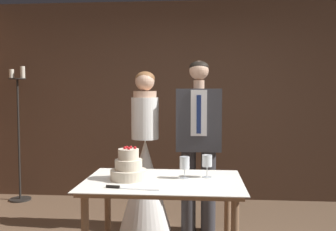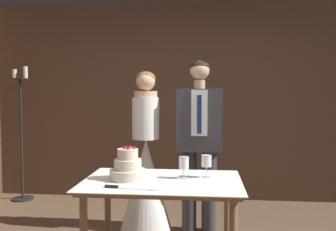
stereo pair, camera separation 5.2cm
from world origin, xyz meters
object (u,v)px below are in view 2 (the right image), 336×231
Objects in this scene: cake_table at (162,192)px; wine_glass_near at (184,164)px; groom at (199,137)px; wine_glass_middle at (206,161)px; tiered_cake at (128,168)px; candle_stand at (22,138)px; cake_knife at (120,187)px; bride at (146,172)px.

wine_glass_near is (0.16, 0.08, 0.21)m from cake_table.
wine_glass_near is 0.86m from groom.
wine_glass_near is at bearing -163.51° from wine_glass_middle.
tiered_cake reaches higher than wine_glass_near.
wine_glass_middle is (0.62, 0.13, 0.04)m from tiered_cake.
cake_table is at bearing -106.61° from groom.
tiered_cake is 0.45m from wine_glass_near.
wine_glass_near is 0.10× the size of candle_stand.
groom is at bearing 94.95° from wine_glass_middle.
candle_stand is (-2.09, 1.84, 0.17)m from cake_table.
candle_stand reaches higher than tiered_cake.
tiered_cake is 1.57× the size of wine_glass_middle.
tiered_cake is at bearing -45.40° from candle_stand.
bride is at bearing 97.31° from cake_knife.
wine_glass_middle is 0.11× the size of bride.
cake_knife is 0.22× the size of candle_stand.
candle_stand is at bearing 141.92° from wine_glass_near.
bride is at bearing -26.90° from candle_stand.
tiered_cake is 0.63m from wine_glass_middle.
groom is (0.55, 1.20, 0.22)m from cake_knife.
candle_stand reaches higher than cake_knife.
cake_knife is 0.57m from wine_glass_near.
tiered_cake is 2.58m from candle_stand.
wine_glass_near is 0.11× the size of bride.
tiered_cake reaches higher than cake_table.
wine_glass_middle reaches higher than wine_glass_near.
wine_glass_near is (0.44, 0.07, 0.02)m from tiered_cake.
tiered_cake is 1.08m from groom.
wine_glass_middle is 0.80m from groom.
cake_knife is 0.22× the size of groom.
cake_knife is 2.14× the size of wine_glass_middle.
tiered_cake is at bearing -120.95° from groom.
groom is at bearing -0.06° from bride.
tiered_cake is (-0.28, 0.01, 0.18)m from cake_table.
wine_glass_middle is at bearing 16.49° from wine_glass_near.
cake_table is at bearing -73.40° from bride.
groom is at bearing 72.59° from cake_knife.
cake_knife is at bearing -89.17° from tiered_cake.
wine_glass_middle is at bearing -35.14° from candle_stand.
wine_glass_middle is at bearing -51.97° from bride.
bride reaches higher than cake_table.
wine_glass_middle reaches higher than cake_table.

